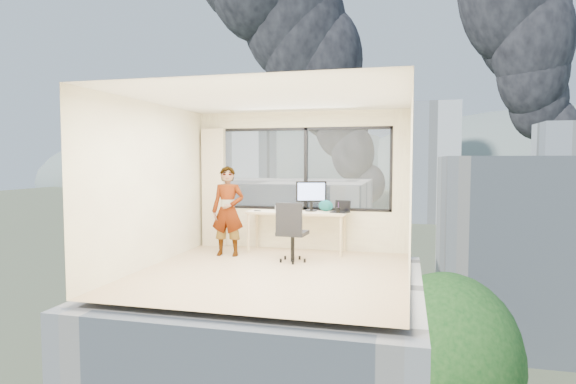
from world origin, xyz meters
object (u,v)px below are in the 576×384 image
(game_console, at_px, (284,208))
(handbag, at_px, (326,206))
(monitor, at_px, (311,196))
(person, at_px, (228,211))
(desk, at_px, (297,232))
(laptop, at_px, (340,207))
(chair, at_px, (293,231))

(game_console, relative_size, handbag, 1.20)
(monitor, bearing_deg, person, -168.61)
(monitor, height_order, game_console, monitor)
(desk, distance_m, game_console, 0.58)
(person, height_order, laptop, person)
(chair, relative_size, laptop, 3.17)
(person, xyz_separation_m, game_console, (0.79, 0.86, -0.00))
(chair, distance_m, monitor, 1.11)
(monitor, relative_size, laptop, 1.74)
(handbag, bearing_deg, person, -150.27)
(person, bearing_deg, laptop, 12.84)
(game_console, bearing_deg, laptop, -29.92)
(chair, relative_size, game_console, 3.17)
(desk, bearing_deg, person, -150.90)
(chair, xyz_separation_m, monitor, (0.12, 0.97, 0.52))
(chair, distance_m, person, 1.28)
(handbag, bearing_deg, desk, -157.98)
(desk, distance_m, monitor, 0.71)
(handbag, bearing_deg, chair, -106.98)
(monitor, height_order, laptop, monitor)
(laptop, bearing_deg, game_console, -174.60)
(desk, distance_m, chair, 0.87)
(monitor, distance_m, game_console, 0.62)
(desk, xyz_separation_m, handbag, (0.51, 0.17, 0.48))
(desk, relative_size, handbag, 6.71)
(monitor, distance_m, handbag, 0.32)
(game_console, height_order, handbag, handbag)
(desk, distance_m, laptop, 0.93)
(chair, xyz_separation_m, laptop, (0.67, 0.84, 0.34))
(person, bearing_deg, chair, -15.40)
(desk, relative_size, monitor, 3.21)
(chair, bearing_deg, monitor, 86.28)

